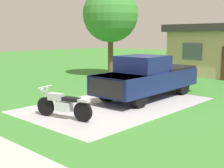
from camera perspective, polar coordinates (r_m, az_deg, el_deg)
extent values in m
plane|color=#3A7E30|center=(12.15, 1.10, -3.92)|extent=(80.00, 80.00, 0.00)
cube|color=#A8A8A8|center=(12.14, 1.10, -3.91)|extent=(4.71, 7.60, 0.01)
cylinder|color=black|center=(10.66, -12.49, -4.19)|extent=(0.67, 0.28, 0.66)
cylinder|color=black|center=(9.74, -5.56, -5.29)|extent=(0.67, 0.28, 0.66)
cube|color=silver|center=(10.14, -9.09, -4.25)|extent=(0.61, 0.39, 0.32)
cube|color=#B7BABF|center=(10.29, -10.68, -2.38)|extent=(0.57, 0.38, 0.24)
cube|color=black|center=(9.91, -7.75, -2.88)|extent=(0.65, 0.42, 0.12)
cube|color=#B7BABF|center=(9.65, -5.59, -3.16)|extent=(0.51, 0.31, 0.08)
cylinder|color=silver|center=(10.58, -12.56, -2.24)|extent=(0.34, 0.14, 0.77)
cylinder|color=silver|center=(10.53, -12.63, -0.53)|extent=(0.21, 0.69, 0.04)
sphere|color=silver|center=(10.63, -13.09, -1.22)|extent=(0.16, 0.16, 0.16)
cylinder|color=black|center=(11.58, 5.13, -2.48)|extent=(0.32, 0.85, 0.84)
cylinder|color=black|center=(12.59, -0.92, -1.49)|extent=(0.32, 0.85, 0.84)
cylinder|color=black|center=(14.52, 13.27, -0.30)|extent=(0.32, 0.85, 0.84)
cylinder|color=black|center=(15.34, 7.86, 0.36)|extent=(0.32, 0.85, 0.84)
cube|color=#141E51|center=(13.43, 6.83, 0.76)|extent=(2.15, 5.65, 0.80)
cube|color=#141E51|center=(11.92, 1.84, 1.20)|extent=(1.95, 1.95, 0.20)
cube|color=#141E51|center=(13.01, 5.90, 3.84)|extent=(1.85, 1.95, 0.70)
cube|color=#3F4C56|center=(12.38, 3.75, 3.12)|extent=(1.70, 0.21, 0.60)
cube|color=black|center=(14.69, 10.27, 2.39)|extent=(1.97, 2.45, 0.50)
cube|color=black|center=(11.27, -1.16, -0.81)|extent=(1.70, 0.15, 0.64)
cylinder|color=brown|center=(20.71, -0.29, 5.54)|extent=(0.36, 0.36, 2.85)
sphere|color=#3B8735|center=(20.72, -0.29, 13.10)|extent=(3.74, 3.74, 3.74)
cube|color=#4C5966|center=(20.63, 14.96, 5.98)|extent=(1.40, 0.06, 1.10)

